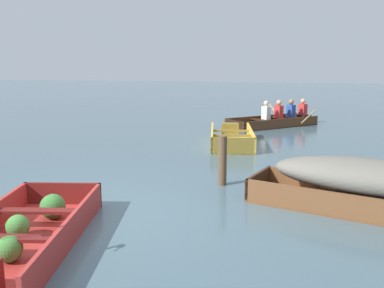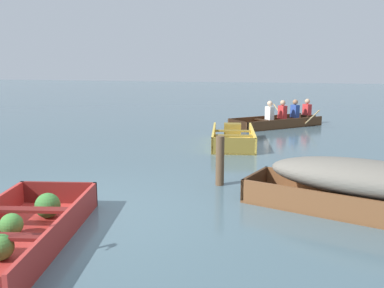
% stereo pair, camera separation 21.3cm
% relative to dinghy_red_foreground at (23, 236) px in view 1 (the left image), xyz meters
% --- Properties ---
extents(ground_plane, '(80.00, 80.00, 0.00)m').
position_rel_dinghy_red_foreground_xyz_m(ground_plane, '(0.26, 1.08, -0.14)').
color(ground_plane, '#47606B').
extents(dinghy_red_foreground, '(1.69, 3.05, 0.39)m').
position_rel_dinghy_red_foreground_xyz_m(dinghy_red_foreground, '(0.00, 0.00, 0.00)').
color(dinghy_red_foreground, '#AD2D28').
rests_on(dinghy_red_foreground, ground).
extents(skiff_yellow_near_moored, '(1.47, 2.71, 0.41)m').
position_rel_dinghy_red_foreground_xyz_m(skiff_yellow_near_moored, '(1.63, 7.05, 0.01)').
color(skiff_yellow_near_moored, '#E5BC47').
rests_on(skiff_yellow_near_moored, ground).
extents(skiff_wooden_brown_mid_moored, '(3.69, 2.09, 0.80)m').
position_rel_dinghy_red_foreground_xyz_m(skiff_wooden_brown_mid_moored, '(4.31, 2.12, 0.31)').
color(skiff_wooden_brown_mid_moored, brown).
rests_on(skiff_wooden_brown_mid_moored, ground).
extents(rowboat_dark_varnish_with_crew, '(3.08, 2.93, 0.89)m').
position_rel_dinghy_red_foreground_xyz_m(rowboat_dark_varnish_with_crew, '(2.80, 10.61, 0.08)').
color(rowboat_dark_varnish_with_crew, '#4C2D19').
rests_on(rowboat_dark_varnish_with_crew, ground).
extents(mooring_post, '(0.15, 0.15, 0.89)m').
position_rel_dinghy_red_foreground_xyz_m(mooring_post, '(1.95, 3.11, 0.30)').
color(mooring_post, brown).
rests_on(mooring_post, ground).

